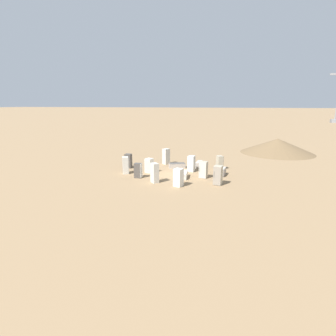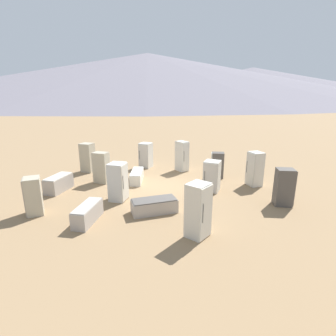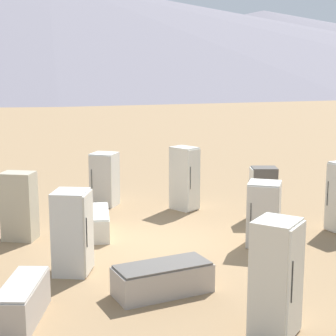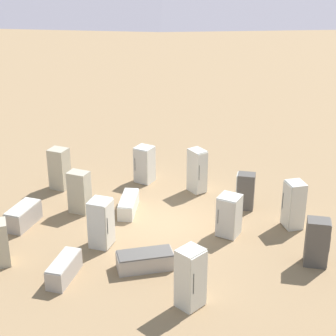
{
  "view_description": "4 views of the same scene",
  "coord_description": "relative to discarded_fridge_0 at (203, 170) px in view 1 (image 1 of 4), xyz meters",
  "views": [
    {
      "loc": [
        7.1,
        -26.08,
        7.37
      ],
      "look_at": [
        -0.14,
        -0.43,
        0.81
      ],
      "focal_mm": 28.0,
      "sensor_mm": 36.0,
      "label": 1
    },
    {
      "loc": [
        -1.87,
        12.97,
        4.83
      ],
      "look_at": [
        -0.14,
        -0.46,
        0.94
      ],
      "focal_mm": 28.0,
      "sensor_mm": 36.0,
      "label": 2
    },
    {
      "loc": [
        -0.01,
        13.27,
        4.41
      ],
      "look_at": [
        -0.17,
        -1.43,
        1.62
      ],
      "focal_mm": 60.0,
      "sensor_mm": 36.0,
      "label": 3
    },
    {
      "loc": [
        -4.2,
        18.49,
        10.48
      ],
      "look_at": [
        0.09,
        -0.94,
        1.97
      ],
      "focal_mm": 60.0,
      "sensor_mm": 36.0,
      "label": 4
    }
  ],
  "objects": [
    {
      "name": "discarded_fridge_1",
      "position": [
        -8.32,
        -0.55,
        0.06
      ],
      "size": [
        0.9,
        0.92,
        1.84
      ],
      "rotation": [
        0.0,
        0.0,
        5.18
      ],
      "color": "beige",
      "rests_on": "ground_plane"
    },
    {
      "name": "discarded_fridge_0",
      "position": [
        0.0,
        0.0,
        0.0
      ],
      "size": [
        0.88,
        0.73,
        1.72
      ],
      "rotation": [
        0.0,
        0.0,
        2.97
      ],
      "color": "#B2A88E",
      "rests_on": "ground_plane"
    },
    {
      "name": "discarded_fridge_4",
      "position": [
        -5.41,
        5.09,
        0.11
      ],
      "size": [
        0.96,
        0.97,
        1.94
      ],
      "rotation": [
        0.0,
        0.0,
        1.01
      ],
      "color": "beige",
      "rests_on": "ground_plane"
    },
    {
      "name": "discarded_fridge_13",
      "position": [
        -9.12,
        1.93,
        -0.02
      ],
      "size": [
        0.8,
        0.62,
        1.67
      ],
      "rotation": [
        0.0,
        0.0,
        1.59
      ],
      "color": "#4C4742",
      "rests_on": "ground_plane"
    },
    {
      "name": "discarded_fridge_9",
      "position": [
        -1.88,
        -0.41,
        -0.55
      ],
      "size": [
        0.8,
        1.88,
        0.62
      ],
      "rotation": [
        0.0,
        0.0,
        0.12
      ],
      "color": "beige",
      "rests_on": "ground_plane"
    },
    {
      "name": "discarded_fridge_2",
      "position": [
        -1.78,
        -3.35,
        -0.03
      ],
      "size": [
        0.91,
        0.92,
        1.65
      ],
      "rotation": [
        0.0,
        0.0,
        5.98
      ],
      "color": "silver",
      "rests_on": "ground_plane"
    },
    {
      "name": "discarded_fridge_12",
      "position": [
        -4.24,
        -2.87,
        0.09
      ],
      "size": [
        0.94,
        0.93,
        1.91
      ],
      "rotation": [
        0.0,
        0.0,
        0.81
      ],
      "color": "beige",
      "rests_on": "ground_plane"
    },
    {
      "name": "discarded_fridge_6",
      "position": [
        -6.02,
        0.58,
        -0.07
      ],
      "size": [
        0.93,
        0.96,
        1.58
      ],
      "rotation": [
        0.0,
        0.0,
        6.0
      ],
      "color": "beige",
      "rests_on": "ground_plane"
    },
    {
      "name": "discarded_fridge_10",
      "position": [
        -1.16,
        4.55,
        -0.51
      ],
      "size": [
        0.64,
        1.67,
        0.7
      ],
      "rotation": [
        0.0,
        0.0,
        6.25
      ],
      "color": "#A89E93",
      "rests_on": "ground_plane"
    },
    {
      "name": "dirt_mound",
      "position": [
        8.85,
        16.94,
        0.25
      ],
      "size": [
        10.85,
        10.85,
        2.22
      ],
      "color": "brown",
      "rests_on": "ground_plane"
    },
    {
      "name": "discarded_fridge_14",
      "position": [
        -1.68,
        2.3,
        0.03
      ],
      "size": [
        0.81,
        0.84,
        1.77
      ],
      "rotation": [
        0.0,
        0.0,
        1.46
      ],
      "color": "silver",
      "rests_on": "ground_plane"
    },
    {
      "name": "discarded_fridge_3",
      "position": [
        -3.57,
        3.42,
        -0.56
      ],
      "size": [
        2.03,
        1.52,
        0.59
      ],
      "rotation": [
        0.0,
        0.0,
        5.16
      ],
      "color": "#A89E93",
      "rests_on": "ground_plane"
    },
    {
      "name": "discarded_fridge_7",
      "position": [
        1.65,
        -1.93,
        0.05
      ],
      "size": [
        0.85,
        0.82,
        1.82
      ],
      "rotation": [
        0.0,
        0.0,
        2.96
      ],
      "color": "#B2A88E",
      "rests_on": "ground_plane"
    },
    {
      "name": "discarded_fridge_5",
      "position": [
        1.72,
        1.54,
        -0.47
      ],
      "size": [
        0.87,
        1.65,
        0.79
      ],
      "rotation": [
        0.0,
        0.0,
        3.03
      ],
      "color": "#A89E93",
      "rests_on": "ground_plane"
    },
    {
      "name": "discarded_fridge_11",
      "position": [
        -6.41,
        -1.71,
        -0.11
      ],
      "size": [
        0.74,
        0.56,
        1.51
      ],
      "rotation": [
        0.0,
        0.0,
        4.72
      ],
      "color": "#4C4742",
      "rests_on": "ground_plane"
    },
    {
      "name": "discarded_fridge_8",
      "position": [
        1.29,
        4.19,
        -0.07
      ],
      "size": [
        0.9,
        0.92,
        1.57
      ],
      "rotation": [
        0.0,
        0.0,
        5.24
      ],
      "color": "#B2A88E",
      "rests_on": "ground_plane"
    },
    {
      "name": "ground_plane",
      "position": [
        -3.56,
        0.36,
        -0.86
      ],
      "size": [
        1000.0,
        1000.0,
        0.0
      ],
      "primitive_type": "plane",
      "color": "#937551"
    }
  ]
}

